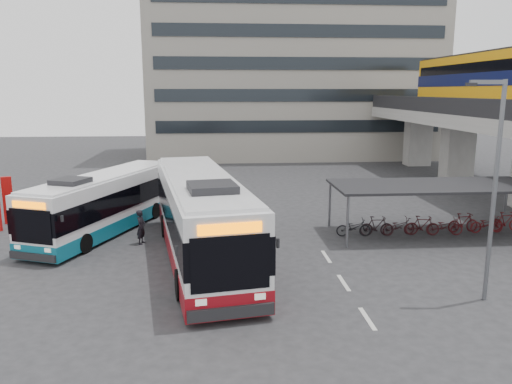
{
  "coord_description": "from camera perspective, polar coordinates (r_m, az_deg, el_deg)",
  "views": [
    {
      "loc": [
        -2.13,
        -20.25,
        7.04
      ],
      "look_at": [
        -0.2,
        4.44,
        2.0
      ],
      "focal_mm": 35.0,
      "sensor_mm": 36.0,
      "label": 1
    }
  ],
  "objects": [
    {
      "name": "road_markings",
      "position": [
        19.2,
        9.98,
        -10.17
      ],
      "size": [
        0.15,
        7.6,
        0.01
      ],
      "color": "beige",
      "rests_on": "ground"
    },
    {
      "name": "bike_shelter",
      "position": [
        26.2,
        19.55,
        -1.83
      ],
      "size": [
        10.0,
        4.0,
        2.54
      ],
      "color": "#595B60",
      "rests_on": "ground"
    },
    {
      "name": "bus_main",
      "position": [
        21.18,
        -6.31,
        -2.95
      ],
      "size": [
        4.92,
        13.26,
        3.84
      ],
      "rotation": [
        0.0,
        0.0,
        0.17
      ],
      "color": "white",
      "rests_on": "ground"
    },
    {
      "name": "viaduct",
      "position": [
        38.07,
        26.06,
        9.14
      ],
      "size": [
        8.0,
        32.0,
        9.68
      ],
      "color": "gray",
      "rests_on": "ground"
    },
    {
      "name": "office_block",
      "position": [
        57.1,
        3.91,
        16.97
      ],
      "size": [
        30.0,
        15.0,
        25.0
      ],
      "primitive_type": "cube",
      "color": "gray",
      "rests_on": "ground"
    },
    {
      "name": "sign_totem_north",
      "position": [
        29.82,
        -26.49,
        -0.77
      ],
      "size": [
        0.54,
        0.32,
        2.57
      ],
      "rotation": [
        0.0,
        0.0,
        0.33
      ],
      "color": "#B50C0B",
      "rests_on": "ground"
    },
    {
      "name": "ground",
      "position": [
        21.55,
        1.47,
        -7.57
      ],
      "size": [
        120.0,
        120.0,
        0.0
      ],
      "primitive_type": "plane",
      "color": "#28282B",
      "rests_on": "ground"
    },
    {
      "name": "bus_teal",
      "position": [
        26.35,
        -16.74,
        -1.2
      ],
      "size": [
        6.06,
        10.82,
        3.17
      ],
      "rotation": [
        0.0,
        0.0,
        -0.37
      ],
      "color": "white",
      "rests_on": "ground"
    },
    {
      "name": "lamp_post",
      "position": [
        18.04,
        25.44,
        1.38
      ],
      "size": [
        1.3,
        0.25,
        7.4
      ],
      "rotation": [
        0.0,
        0.0,
        -0.08
      ],
      "color": "#595B60",
      "rests_on": "ground"
    },
    {
      "name": "pedestrian",
      "position": [
        23.89,
        -12.99,
        -3.92
      ],
      "size": [
        0.52,
        0.67,
        1.62
      ],
      "primitive_type": "imported",
      "rotation": [
        0.0,
        0.0,
        1.33
      ],
      "color": "black",
      "rests_on": "ground"
    }
  ]
}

